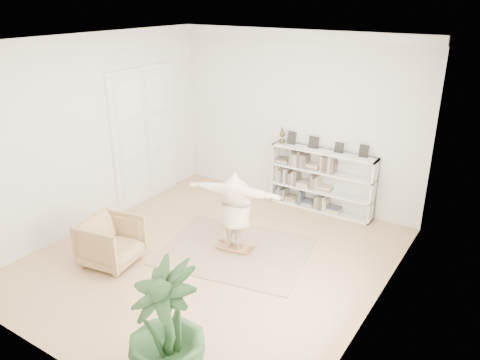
# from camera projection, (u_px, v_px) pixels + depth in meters

# --- Properties ---
(floor) EXTENTS (6.00, 6.00, 0.00)m
(floor) POSITION_uv_depth(u_px,v_px,m) (213.00, 258.00, 8.06)
(floor) COLOR tan
(floor) RESTS_ON ground
(room_shell) EXTENTS (6.00, 6.00, 6.00)m
(room_shell) POSITION_uv_depth(u_px,v_px,m) (298.00, 34.00, 9.04)
(room_shell) COLOR silver
(room_shell) RESTS_ON floor
(doors) EXTENTS (0.09, 1.78, 2.92)m
(doors) POSITION_uv_depth(u_px,v_px,m) (144.00, 137.00, 9.91)
(doors) COLOR white
(doors) RESTS_ON floor
(bookshelf) EXTENTS (2.20, 0.35, 1.64)m
(bookshelf) POSITION_uv_depth(u_px,v_px,m) (322.00, 181.00, 9.64)
(bookshelf) COLOR silver
(bookshelf) RESTS_ON floor
(armchair) EXTENTS (1.01, 0.99, 0.80)m
(armchair) POSITION_uv_depth(u_px,v_px,m) (111.00, 242.00, 7.77)
(armchair) COLOR tan
(armchair) RESTS_ON floor
(rug) EXTENTS (2.84, 2.44, 0.02)m
(rug) POSITION_uv_depth(u_px,v_px,m) (235.00, 250.00, 8.27)
(rug) COLOR tan
(rug) RESTS_ON floor
(rocker_board) EXTENTS (0.52, 0.37, 0.10)m
(rocker_board) POSITION_uv_depth(u_px,v_px,m) (235.00, 248.00, 8.24)
(rocker_board) COLOR brown
(rocker_board) RESTS_ON rug
(person) EXTENTS (1.79, 0.80, 1.41)m
(person) POSITION_uv_depth(u_px,v_px,m) (235.00, 209.00, 7.96)
(person) COLOR beige
(person) RESTS_ON rocker_board
(houseplant) EXTENTS (1.14, 1.14, 1.60)m
(houseplant) POSITION_uv_depth(u_px,v_px,m) (166.00, 330.00, 5.14)
(houseplant) COLOR #274C26
(houseplant) RESTS_ON floor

